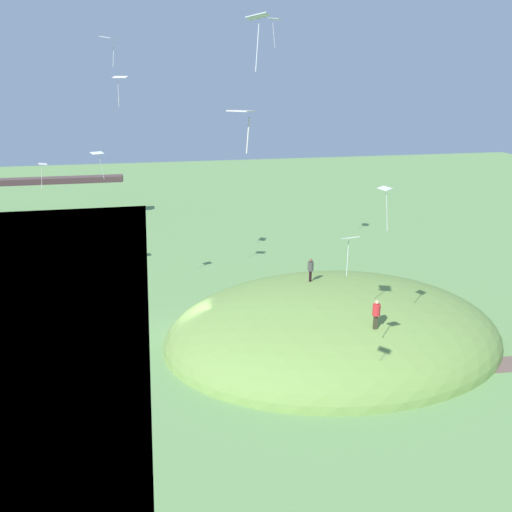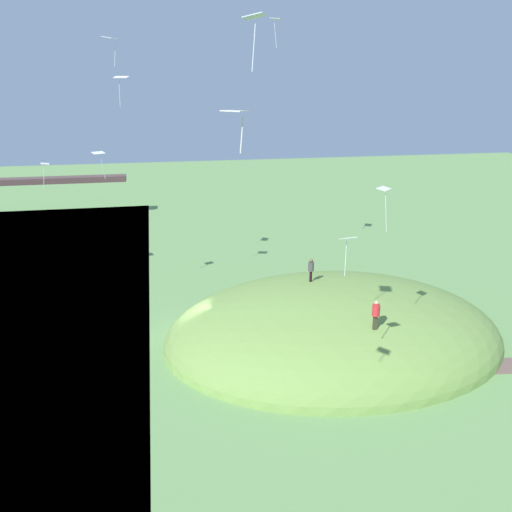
% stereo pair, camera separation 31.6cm
% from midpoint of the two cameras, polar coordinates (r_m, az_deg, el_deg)
% --- Properties ---
extents(ground_plane, '(160.00, 160.00, 0.00)m').
position_cam_midpoint_polar(ground_plane, '(36.63, -6.68, -8.39)').
color(ground_plane, '#6A9553').
extents(grass_hill, '(22.53, 17.47, 7.04)m').
position_cam_midpoint_polar(grass_hill, '(36.43, 8.51, -8.63)').
color(grass_hill, '#739747').
rests_on(grass_hill, ground_plane).
extents(person_watching_kites, '(0.54, 0.54, 1.62)m').
position_cam_midpoint_polar(person_watching_kites, '(35.90, 6.16, -1.22)').
color(person_watching_kites, black).
rests_on(person_watching_kites, grass_hill).
extents(person_walking_path, '(0.45, 0.45, 1.76)m').
position_cam_midpoint_polar(person_walking_path, '(30.90, 13.00, -5.81)').
color(person_walking_path, '#3C3825').
rests_on(person_walking_path, grass_hill).
extents(kite_0, '(0.99, 0.88, 1.92)m').
position_cam_midpoint_polar(kite_0, '(39.21, -16.23, 10.36)').
color(kite_0, white).
extents(kite_1, '(1.12, 1.29, 1.94)m').
position_cam_midpoint_polar(kite_1, '(40.07, -15.10, 21.50)').
color(kite_1, silver).
extents(kite_2, '(1.27, 1.40, 2.10)m').
position_cam_midpoint_polar(kite_2, '(43.51, 2.46, 23.90)').
color(kite_2, white).
extents(kite_3, '(0.78, 0.78, 1.14)m').
position_cam_midpoint_polar(kite_3, '(14.58, -1.56, 14.94)').
color(kite_3, silver).
extents(kite_4, '(0.88, 0.86, 2.21)m').
position_cam_midpoint_polar(kite_4, '(26.73, 13.92, 6.54)').
color(kite_4, white).
extents(kite_6, '(0.73, 0.57, 1.86)m').
position_cam_midpoint_polar(kite_6, '(23.39, 10.18, 1.49)').
color(kite_6, white).
extents(kite_7, '(1.04, 0.84, 1.96)m').
position_cam_midpoint_polar(kite_7, '(37.32, -14.00, 17.91)').
color(kite_7, white).
extents(kite_8, '(0.80, 1.00, 1.91)m').
position_cam_midpoint_polar(kite_8, '(44.62, -21.48, 9.03)').
color(kite_8, white).
extents(kite_9, '(1.01, 1.19, 1.86)m').
position_cam_midpoint_polar(kite_9, '(19.67, 0.34, 24.03)').
color(kite_9, silver).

